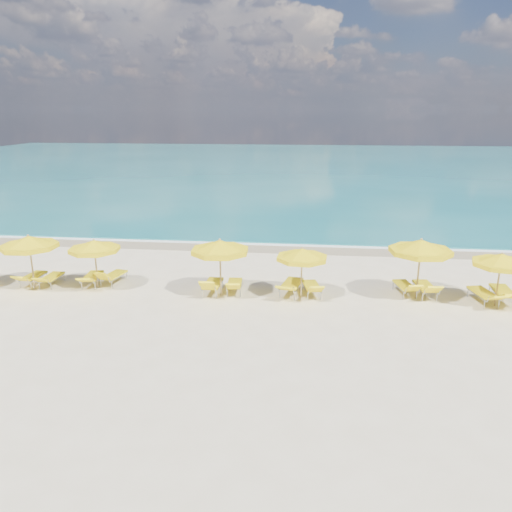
# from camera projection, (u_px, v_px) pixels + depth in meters

# --- Properties ---
(ground_plane) EXTENTS (120.00, 120.00, 0.00)m
(ground_plane) POSITION_uv_depth(u_px,v_px,m) (252.00, 295.00, 20.15)
(ground_plane) COLOR beige
(ocean) EXTENTS (120.00, 80.00, 0.30)m
(ocean) POSITION_uv_depth(u_px,v_px,m) (296.00, 166.00, 65.91)
(ocean) COLOR #126267
(ocean) RESTS_ON ground
(wet_sand_band) EXTENTS (120.00, 2.60, 0.01)m
(wet_sand_band) POSITION_uv_depth(u_px,v_px,m) (268.00, 247.00, 27.21)
(wet_sand_band) COLOR tan
(wet_sand_band) RESTS_ON ground
(foam_line) EXTENTS (120.00, 1.20, 0.03)m
(foam_line) POSITION_uv_depth(u_px,v_px,m) (269.00, 243.00, 27.97)
(foam_line) COLOR white
(foam_line) RESTS_ON ground
(whitecap_near) EXTENTS (14.00, 0.36, 0.05)m
(whitecap_near) POSITION_uv_depth(u_px,v_px,m) (199.00, 210.00, 37.01)
(whitecap_near) COLOR white
(whitecap_near) RESTS_ON ground
(whitecap_far) EXTENTS (18.00, 0.30, 0.05)m
(whitecap_far) POSITION_uv_depth(u_px,v_px,m) (380.00, 198.00, 42.16)
(whitecap_far) COLOR white
(whitecap_far) RESTS_ON ground
(umbrella_1) EXTENTS (2.99, 2.99, 2.34)m
(umbrella_1) POSITION_uv_depth(u_px,v_px,m) (29.00, 243.00, 20.27)
(umbrella_1) COLOR tan
(umbrella_1) RESTS_ON ground
(umbrella_2) EXTENTS (2.55, 2.55, 2.12)m
(umbrella_2) POSITION_uv_depth(u_px,v_px,m) (94.00, 246.00, 20.44)
(umbrella_2) COLOR tan
(umbrella_2) RESTS_ON ground
(umbrella_3) EXTENTS (2.97, 2.97, 2.36)m
(umbrella_3) POSITION_uv_depth(u_px,v_px,m) (220.00, 247.00, 19.55)
(umbrella_3) COLOR tan
(umbrella_3) RESTS_ON ground
(umbrella_4) EXTENTS (2.57, 2.57, 2.07)m
(umbrella_4) POSITION_uv_depth(u_px,v_px,m) (302.00, 255.00, 19.42)
(umbrella_4) COLOR tan
(umbrella_4) RESTS_ON ground
(umbrella_5) EXTENTS (3.02, 3.02, 2.47)m
(umbrella_5) POSITION_uv_depth(u_px,v_px,m) (421.00, 247.00, 19.19)
(umbrella_5) COLOR tan
(umbrella_5) RESTS_ON ground
(umbrella_6) EXTENTS (2.37, 2.37, 2.13)m
(umbrella_6) POSITION_uv_depth(u_px,v_px,m) (501.00, 260.00, 18.52)
(umbrella_6) COLOR tan
(umbrella_6) RESTS_ON ground
(lounger_1_left) EXTENTS (0.69, 1.79, 0.72)m
(lounger_1_left) POSITION_uv_depth(u_px,v_px,m) (33.00, 280.00, 21.33)
(lounger_1_left) COLOR #A5A8AD
(lounger_1_left) RESTS_ON ground
(lounger_1_right) EXTENTS (0.59, 1.75, 0.70)m
(lounger_1_right) POSITION_uv_depth(u_px,v_px,m) (51.00, 281.00, 21.20)
(lounger_1_right) COLOR #A5A8AD
(lounger_1_right) RESTS_ON ground
(lounger_2_left) EXTENTS (0.83, 1.96, 0.71)m
(lounger_2_left) POSITION_uv_depth(u_px,v_px,m) (92.00, 280.00, 21.21)
(lounger_2_left) COLOR #A5A8AD
(lounger_2_left) RESTS_ON ground
(lounger_2_right) EXTENTS (0.89, 1.83, 0.84)m
(lounger_2_right) POSITION_uv_depth(u_px,v_px,m) (113.00, 279.00, 21.40)
(lounger_2_right) COLOR #A5A8AD
(lounger_2_right) RESTS_ON ground
(lounger_3_left) EXTENTS (0.69, 1.87, 0.89)m
(lounger_3_left) POSITION_uv_depth(u_px,v_px,m) (213.00, 288.00, 20.25)
(lounger_3_left) COLOR #A5A8AD
(lounger_3_left) RESTS_ON ground
(lounger_3_right) EXTENTS (0.72, 1.79, 0.76)m
(lounger_3_right) POSITION_uv_depth(u_px,v_px,m) (235.00, 287.00, 20.36)
(lounger_3_right) COLOR #A5A8AD
(lounger_3_right) RESTS_ON ground
(lounger_4_left) EXTENTS (1.08, 2.17, 0.77)m
(lounger_4_left) POSITION_uv_depth(u_px,v_px,m) (291.00, 288.00, 20.17)
(lounger_4_left) COLOR #A5A8AD
(lounger_4_left) RESTS_ON ground
(lounger_4_right) EXTENTS (0.92, 1.87, 0.77)m
(lounger_4_right) POSITION_uv_depth(u_px,v_px,m) (312.00, 290.00, 20.07)
(lounger_4_right) COLOR #A5A8AD
(lounger_4_right) RESTS_ON ground
(lounger_5_left) EXTENTS (0.93, 1.85, 0.79)m
(lounger_5_left) POSITION_uv_depth(u_px,v_px,m) (405.00, 289.00, 20.13)
(lounger_5_left) COLOR #A5A8AD
(lounger_5_left) RESTS_ON ground
(lounger_5_right) EXTENTS (0.83, 1.96, 0.83)m
(lounger_5_right) POSITION_uv_depth(u_px,v_px,m) (425.00, 290.00, 19.97)
(lounger_5_right) COLOR #A5A8AD
(lounger_5_right) RESTS_ON ground
(lounger_6_left) EXTENTS (1.02, 2.04, 0.76)m
(lounger_6_left) POSITION_uv_depth(u_px,v_px,m) (484.00, 297.00, 19.23)
(lounger_6_left) COLOR #A5A8AD
(lounger_6_left) RESTS_ON ground
(lounger_6_right) EXTENTS (0.78, 2.11, 0.79)m
(lounger_6_right) POSITION_uv_depth(u_px,v_px,m) (503.00, 296.00, 19.37)
(lounger_6_right) COLOR #A5A8AD
(lounger_6_right) RESTS_ON ground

